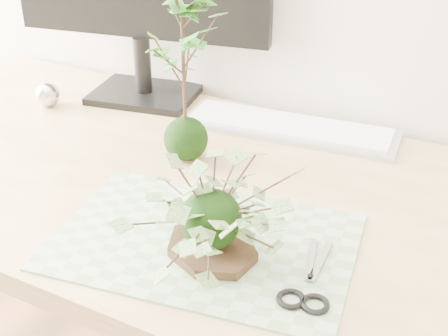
{
  "coord_description": "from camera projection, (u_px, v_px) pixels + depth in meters",
  "views": [
    {
      "loc": [
        0.39,
        0.41,
        1.31
      ],
      "look_at": [
        0.0,
        1.14,
        0.84
      ],
      "focal_mm": 50.0,
      "sensor_mm": 36.0,
      "label": 1
    }
  ],
  "objects": [
    {
      "name": "foil_ball",
      "position": [
        48.0,
        95.0,
        1.38
      ],
      "size": [
        0.06,
        0.06,
        0.06
      ],
      "primitive_type": "sphere",
      "color": "white",
      "rests_on": "desk"
    },
    {
      "name": "ivy_kokedama",
      "position": [
        211.0,
        194.0,
        0.87
      ],
      "size": [
        0.31,
        0.31,
        0.18
      ],
      "rotation": [
        0.0,
        0.0,
        -0.3
      ],
      "color": "black",
      "rests_on": "stone_dish"
    },
    {
      "name": "cutting_mat",
      "position": [
        204.0,
        241.0,
        0.95
      ],
      "size": [
        0.49,
        0.37,
        0.0
      ],
      "primitive_type": "cube",
      "rotation": [
        0.0,
        0.0,
        0.16
      ],
      "color": "#729B67",
      "rests_on": "desk"
    },
    {
      "name": "maple_kokedama",
      "position": [
        182.0,
        33.0,
        1.06
      ],
      "size": [
        0.21,
        0.21,
        0.35
      ],
      "rotation": [
        0.0,
        0.0,
        0.16
      ],
      "color": "black",
      "rests_on": "desk"
    },
    {
      "name": "desk",
      "position": [
        214.0,
        227.0,
        1.14
      ],
      "size": [
        1.6,
        0.7,
        0.74
      ],
      "color": "#D6B87A",
      "rests_on": "ground_plane"
    },
    {
      "name": "scissors",
      "position": [
        303.0,
        291.0,
        0.84
      ],
      "size": [
        0.08,
        0.17,
        0.01
      ],
      "rotation": [
        0.0,
        0.0,
        0.18
      ],
      "color": "gray",
      "rests_on": "cutting_mat"
    },
    {
      "name": "keyboard",
      "position": [
        289.0,
        127.0,
        1.28
      ],
      "size": [
        0.46,
        0.18,
        0.02
      ],
      "rotation": [
        0.0,
        0.0,
        0.12
      ],
      "color": "#B6B6BD",
      "rests_on": "desk"
    },
    {
      "name": "stone_dish",
      "position": [
        212.0,
        248.0,
        0.92
      ],
      "size": [
        0.2,
        0.2,
        0.01
      ],
      "primitive_type": "cylinder",
      "rotation": [
        0.0,
        0.0,
        -0.39
      ],
      "color": "black",
      "rests_on": "cutting_mat"
    }
  ]
}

